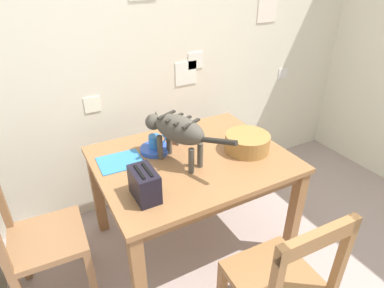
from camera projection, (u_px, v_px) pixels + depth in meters
wall_rear at (129, 55)px, 2.39m from camera, size 4.91×0.11×2.50m
dining_table at (192, 168)px, 2.18m from camera, size 1.23×0.97×0.73m
cat at (177, 130)px, 1.98m from camera, size 0.32×0.64×0.32m
saucer_bowl at (155, 149)px, 2.20m from camera, size 0.20×0.20×0.03m
coffee_mug at (155, 141)px, 2.17m from camera, size 0.12×0.08×0.09m
magazine at (120, 161)px, 2.09m from camera, size 0.28×0.24×0.01m
book_stack at (185, 134)px, 2.35m from camera, size 0.20×0.16×0.07m
wicker_basket at (247, 142)px, 2.19m from camera, size 0.30×0.30×0.12m
toaster at (144, 184)px, 1.74m from camera, size 0.12×0.20×0.18m
wooden_chair_near at (280, 283)px, 1.62m from camera, size 0.44×0.44×0.94m
wooden_chair_far at (39, 239)px, 1.87m from camera, size 0.44×0.44×0.94m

